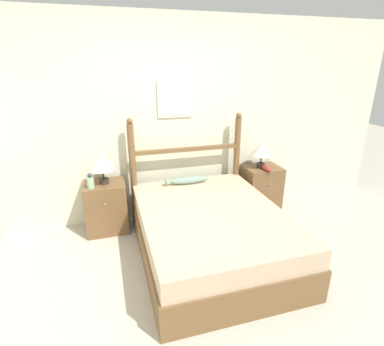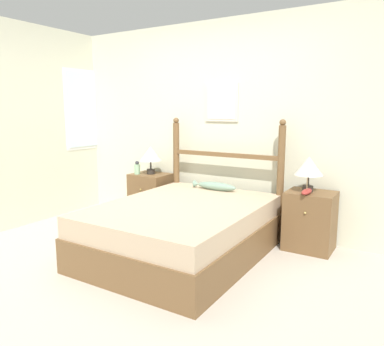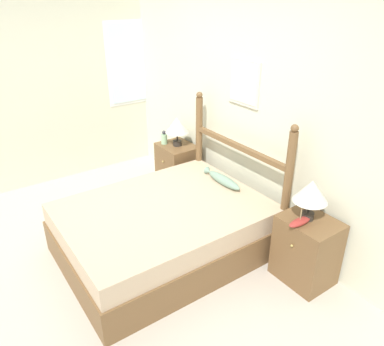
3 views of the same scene
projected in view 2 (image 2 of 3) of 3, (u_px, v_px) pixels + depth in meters
name	position (u px, v px, depth m)	size (l,w,h in m)	color
ground_plane	(129.00, 273.00, 3.44)	(16.00, 16.00, 0.00)	#B7AD9E
wall_back	(218.00, 126.00, 4.68)	(6.40, 0.08, 2.55)	beige
bed	(183.00, 230.00, 3.82)	(1.48, 1.94, 0.54)	brown
headboard	(224.00, 172.00, 4.52)	(1.48, 0.08, 1.38)	brown
nightstand_left	(151.00, 197.00, 5.07)	(0.49, 0.43, 0.63)	brown
nightstand_right	(310.00, 221.00, 3.97)	(0.49, 0.43, 0.63)	brown
table_lamp_left	(151.00, 154.00, 4.97)	(0.30, 0.30, 0.37)	#2D2823
table_lamp_right	(309.00, 167.00, 3.89)	(0.30, 0.30, 0.37)	#2D2823
bottle	(137.00, 168.00, 4.99)	(0.08, 0.08, 0.18)	#99C699
model_boat	(307.00, 191.00, 3.82)	(0.08, 0.25, 0.19)	maroon
fish_pillow	(215.00, 186.00, 4.43)	(0.55, 0.11, 0.10)	gray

